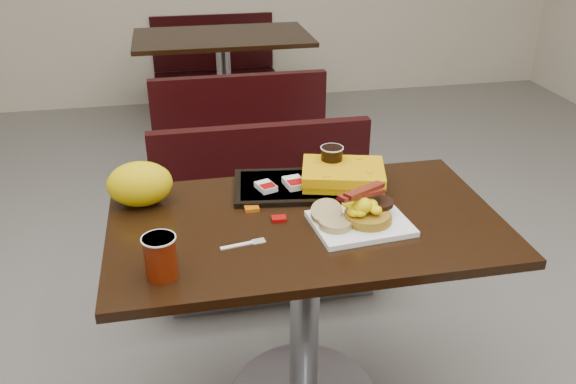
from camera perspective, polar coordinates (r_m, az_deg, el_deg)
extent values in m
cube|color=white|center=(1.84, 6.83, -2.96)|extent=(0.30, 0.25, 0.02)
cylinder|color=#A7791B|center=(1.83, 7.57, -2.29)|extent=(0.17, 0.17, 0.03)
cylinder|color=black|center=(1.87, 8.53, -0.99)|extent=(0.11, 0.11, 0.01)
ellipsoid|color=#FFF305|center=(1.80, 7.06, -1.42)|extent=(0.10, 0.09, 0.05)
cylinder|color=tan|center=(1.79, 4.49, -2.95)|extent=(0.13, 0.13, 0.02)
cylinder|color=tan|center=(1.83, 3.65, -1.92)|extent=(0.12, 0.12, 0.06)
cylinder|color=maroon|center=(1.61, -11.93, -6.04)|extent=(0.11, 0.11, 0.12)
cube|color=white|center=(1.87, 7.66, -2.60)|extent=(0.10, 0.17, 0.00)
cube|color=#B44E07|center=(1.92, -3.44, -1.57)|extent=(0.05, 0.03, 0.01)
cube|color=#8C0504|center=(1.86, -0.87, -2.53)|extent=(0.05, 0.04, 0.01)
cube|color=black|center=(2.05, 0.12, 0.53)|extent=(0.40, 0.31, 0.02)
cube|color=silver|center=(2.00, -2.10, 0.51)|extent=(0.07, 0.08, 0.02)
cube|color=silver|center=(2.03, 0.60, 0.86)|extent=(0.07, 0.09, 0.02)
cylinder|color=black|center=(2.10, 4.13, 2.94)|extent=(0.09, 0.09, 0.10)
cube|color=#D39403|center=(2.06, 5.20, 1.43)|extent=(0.32, 0.27, 0.07)
ellipsoid|color=yellow|center=(1.98, -13.80, 0.75)|extent=(0.25, 0.22, 0.14)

